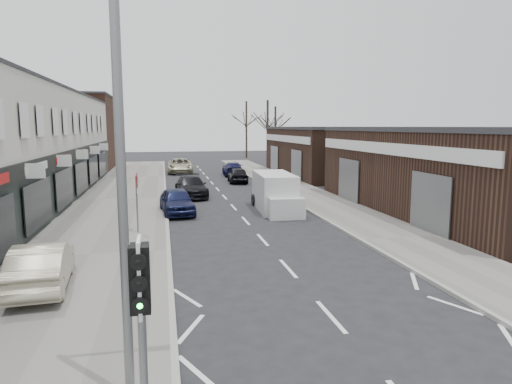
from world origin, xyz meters
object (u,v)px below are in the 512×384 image
sedan_on_pavement (42,265)px  parked_car_left_b (191,187)px  traffic_light (141,295)px  parked_car_right_b (238,175)px  white_van (275,193)px  parked_car_left_a (177,201)px  warning_sign (137,185)px  street_lamp (131,135)px  parked_car_right_a (270,186)px  parked_car_left_c (180,166)px  parked_car_right_c (233,169)px

sedan_on_pavement → parked_car_left_b: sedan_on_pavement is taller
traffic_light → parked_car_right_b: (6.60, 31.87, -1.76)m
traffic_light → white_van: size_ratio=0.56×
white_van → parked_car_left_b: size_ratio=1.14×
parked_car_left_a → warning_sign: bearing=-116.4°
street_lamp → parked_car_right_a: (7.72, 22.94, -3.93)m
street_lamp → sedan_on_pavement: bearing=116.2°
warning_sign → parked_car_left_a: warning_sign is taller
white_van → parked_car_left_c: (-4.49, 22.45, -0.25)m
street_lamp → parked_car_right_a: street_lamp is taller
sedan_on_pavement → parked_car_right_b: size_ratio=1.05×
parked_car_right_b → warning_sign: bearing=71.3°
parked_car_left_b → parked_car_left_c: bearing=88.1°
parked_car_right_b → street_lamp: bearing=81.3°
parked_car_left_c → parked_car_right_a: parked_car_left_c is taller
parked_car_left_b → parked_car_right_b: bearing=56.3°
parked_car_right_c → warning_sign: bearing=75.3°
sedan_on_pavement → parked_car_left_b: bearing=-112.4°
sedan_on_pavement → parked_car_right_b: 26.37m
street_lamp → parked_car_right_a: size_ratio=1.92×
traffic_light → parked_car_right_c: bearing=79.4°
parked_car_right_a → traffic_light: bearing=71.3°
street_lamp → warning_sign: bearing=92.8°
white_van → parked_car_right_b: size_ratio=1.43×
street_lamp → sedan_on_pavement: size_ratio=1.97×
parked_car_right_a → parked_car_right_b: (-0.99, 7.71, -0.03)m
parked_car_left_a → parked_car_right_b: size_ratio=1.07×
warning_sign → parked_car_left_a: 5.20m
warning_sign → parked_car_right_c: size_ratio=0.60×
warning_sign → parked_car_left_c: (2.84, 27.00, -1.45)m
sedan_on_pavement → parked_car_left_a: size_ratio=0.98×
sedan_on_pavement → traffic_light: bearing=107.9°
parked_car_right_c → parked_car_left_a: bearing=76.0°
street_lamp → white_van: bearing=68.9°
parked_car_right_a → parked_car_right_c: (-0.57, 13.36, -0.04)m
warning_sign → parked_car_right_c: warning_sign is taller
sedan_on_pavement → parked_car_right_c: size_ratio=0.90×
white_van → sedan_on_pavement: bearing=-127.7°
parked_car_left_c → street_lamp: bearing=-92.2°
parked_car_left_a → parked_car_right_b: (5.55, 13.22, -0.05)m
street_lamp → parked_car_right_b: bearing=77.6°
parked_car_left_a → parked_car_right_b: parked_car_left_a is taller
street_lamp → parked_car_left_a: bearing=86.1°
white_van → street_lamp: bearing=-107.9°
sedan_on_pavement → parked_car_left_b: (5.34, 17.30, -0.09)m
street_lamp → parked_car_left_b: bearing=84.3°
parked_car_left_a → parked_car_right_c: parked_car_left_a is taller
traffic_light → parked_car_left_b: 24.82m
sedan_on_pavement → parked_car_left_c: size_ratio=0.76×
parked_car_left_a → parked_car_left_c: (1.03, 22.36, 0.04)m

